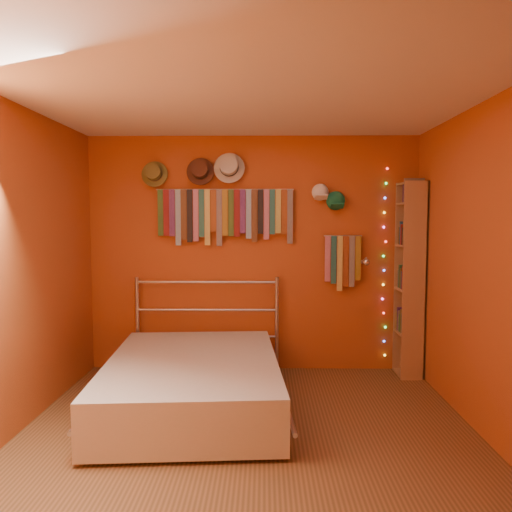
# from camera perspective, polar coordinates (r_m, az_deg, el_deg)

# --- Properties ---
(ground) EXTENTS (3.50, 3.50, 0.00)m
(ground) POSITION_cam_1_polar(r_m,az_deg,el_deg) (3.94, -0.94, -20.16)
(ground) COLOR brown
(ground) RESTS_ON ground
(back_wall) EXTENTS (3.50, 0.02, 2.50)m
(back_wall) POSITION_cam_1_polar(r_m,az_deg,el_deg) (5.35, -0.34, 0.24)
(back_wall) COLOR #8C3716
(back_wall) RESTS_ON ground
(right_wall) EXTENTS (0.02, 3.50, 2.50)m
(right_wall) POSITION_cam_1_polar(r_m,az_deg,el_deg) (3.95, 25.31, -1.63)
(right_wall) COLOR #8C3716
(right_wall) RESTS_ON ground
(left_wall) EXTENTS (0.02, 3.50, 2.50)m
(left_wall) POSITION_cam_1_polar(r_m,az_deg,el_deg) (4.06, -26.51, -1.53)
(left_wall) COLOR #8C3716
(left_wall) RESTS_ON ground
(ceiling) EXTENTS (3.50, 3.50, 0.02)m
(ceiling) POSITION_cam_1_polar(r_m,az_deg,el_deg) (3.69, -0.99, 17.95)
(ceiling) COLOR white
(ceiling) RESTS_ON back_wall
(tie_rack) EXTENTS (1.45, 0.03, 0.60)m
(tie_rack) POSITION_cam_1_polar(r_m,az_deg,el_deg) (5.28, -3.63, 4.94)
(tie_rack) COLOR #B9BABF
(tie_rack) RESTS_ON back_wall
(small_tie_rack) EXTENTS (0.40, 0.03, 0.59)m
(small_tie_rack) POSITION_cam_1_polar(r_m,az_deg,el_deg) (5.35, 9.89, -0.39)
(small_tie_rack) COLOR #B9BABF
(small_tie_rack) RESTS_ON back_wall
(fedora_olive) EXTENTS (0.28, 0.15, 0.27)m
(fedora_olive) POSITION_cam_1_polar(r_m,az_deg,el_deg) (5.38, -11.59, 9.27)
(fedora_olive) COLOR brown
(fedora_olive) RESTS_ON back_wall
(fedora_brown) EXTENTS (0.29, 0.16, 0.29)m
(fedora_brown) POSITION_cam_1_polar(r_m,az_deg,el_deg) (5.30, -6.42, 9.69)
(fedora_brown) COLOR #49271A
(fedora_brown) RESTS_ON back_wall
(fedora_white) EXTENTS (0.32, 0.18, 0.32)m
(fedora_white) POSITION_cam_1_polar(r_m,az_deg,el_deg) (5.27, -3.11, 10.15)
(fedora_white) COLOR beige
(fedora_white) RESTS_ON back_wall
(cap_white) EXTENTS (0.18, 0.22, 0.18)m
(cap_white) POSITION_cam_1_polar(r_m,az_deg,el_deg) (5.32, 7.35, 7.23)
(cap_white) COLOR white
(cap_white) RESTS_ON back_wall
(cap_green) EXTENTS (0.19, 0.24, 0.19)m
(cap_green) POSITION_cam_1_polar(r_m,az_deg,el_deg) (5.33, 9.09, 6.24)
(cap_green) COLOR #1A774A
(cap_green) RESTS_ON back_wall
(fairy_lights) EXTENTS (0.06, 0.02, 2.01)m
(fairy_lights) POSITION_cam_1_polar(r_m,az_deg,el_deg) (5.46, 14.47, -0.81)
(fairy_lights) COLOR #FF3333
(fairy_lights) RESTS_ON back_wall
(reading_lamp) EXTENTS (0.07, 0.30, 0.09)m
(reading_lamp) POSITION_cam_1_polar(r_m,az_deg,el_deg) (5.22, 12.42, -0.66)
(reading_lamp) COLOR #B9BABF
(reading_lamp) RESTS_ON back_wall
(bookshelf) EXTENTS (0.25, 0.34, 2.00)m
(bookshelf) POSITION_cam_1_polar(r_m,az_deg,el_deg) (5.37, 17.58, -2.43)
(bookshelf) COLOR #AC784D
(bookshelf) RESTS_ON ground
(bed) EXTENTS (1.66, 2.14, 1.01)m
(bed) POSITION_cam_1_polar(r_m,az_deg,el_deg) (4.45, -7.19, -14.03)
(bed) COLOR #B9BABF
(bed) RESTS_ON ground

